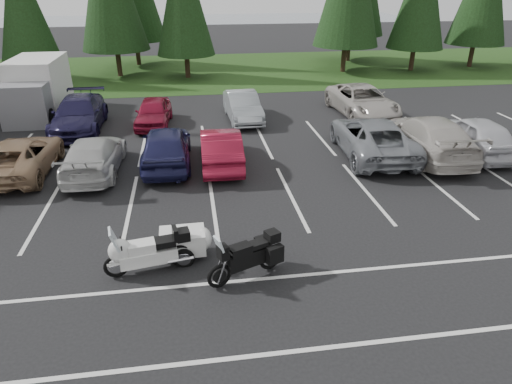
% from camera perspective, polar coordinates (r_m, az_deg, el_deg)
% --- Properties ---
extents(ground, '(120.00, 120.00, 0.00)m').
position_cam_1_polar(ground, '(14.50, -7.17, -3.10)').
color(ground, black).
rests_on(ground, ground).
extents(grass_strip, '(80.00, 16.00, 0.01)m').
position_cam_1_polar(grass_strip, '(37.38, -8.54, 14.71)').
color(grass_strip, '#1B3A12').
rests_on(grass_strip, ground).
extents(lake_water, '(70.00, 50.00, 0.02)m').
position_cam_1_polar(lake_water, '(68.21, -5.37, 19.72)').
color(lake_water, gray).
rests_on(lake_water, ground).
extents(box_truck, '(2.40, 5.60, 2.90)m').
position_cam_1_polar(box_truck, '(27.01, -25.93, 11.45)').
color(box_truck, silver).
rests_on(box_truck, ground).
extents(stall_markings, '(32.00, 16.00, 0.01)m').
position_cam_1_polar(stall_markings, '(16.28, -7.43, 0.27)').
color(stall_markings, silver).
rests_on(stall_markings, ground).
extents(conifer_3, '(3.87, 3.87, 9.02)m').
position_cam_1_polar(conifer_3, '(35.73, -27.31, 20.40)').
color(conifer_3, '#332316').
rests_on(conifer_3, ground).
extents(car_near_2, '(2.34, 4.94, 1.36)m').
position_cam_1_polar(car_near_2, '(19.45, -27.35, 3.98)').
color(car_near_2, '#987858').
rests_on(car_near_2, ground).
extents(car_near_3, '(2.05, 4.80, 1.38)m').
position_cam_1_polar(car_near_3, '(18.41, -19.61, 4.33)').
color(car_near_3, '#B8B8B6').
rests_on(car_near_3, ground).
extents(car_near_4, '(1.96, 4.73, 1.60)m').
position_cam_1_polar(car_near_4, '(18.35, -11.15, 5.66)').
color(car_near_4, '#1B1C45').
rests_on(car_near_4, ground).
extents(car_near_5, '(1.61, 4.44, 1.45)m').
position_cam_1_polar(car_near_5, '(18.10, -4.45, 5.55)').
color(car_near_5, maroon).
rests_on(car_near_5, ground).
extents(car_near_6, '(3.06, 5.88, 1.58)m').
position_cam_1_polar(car_near_6, '(19.66, 14.35, 6.67)').
color(car_near_6, gray).
rests_on(car_near_6, ground).
extents(car_near_7, '(2.59, 5.85, 1.67)m').
position_cam_1_polar(car_near_7, '(20.29, 20.65, 6.52)').
color(car_near_7, '#B6AFA7').
rests_on(car_near_7, ground).
extents(car_near_8, '(2.15, 4.78, 1.60)m').
position_cam_1_polar(car_near_8, '(21.38, 25.73, 6.43)').
color(car_near_8, silver).
rests_on(car_near_8, ground).
extents(car_far_1, '(2.28, 5.45, 1.57)m').
position_cam_1_polar(car_far_1, '(23.91, -21.26, 9.04)').
color(car_far_1, '#191637').
rests_on(car_far_1, ground).
extents(car_far_2, '(1.88, 4.08, 1.35)m').
position_cam_1_polar(car_far_2, '(23.65, -12.70, 9.71)').
color(car_far_2, maroon).
rests_on(car_far_2, ground).
extents(car_far_3, '(1.73, 4.43, 1.44)m').
position_cam_1_polar(car_far_3, '(23.96, -1.67, 10.63)').
color(car_far_3, gray).
rests_on(car_far_3, ground).
extents(car_far_4, '(2.86, 5.66, 1.54)m').
position_cam_1_polar(car_far_4, '(25.55, 13.14, 11.05)').
color(car_far_4, '#B3ACA4').
rests_on(car_far_4, ground).
extents(touring_motorcycle, '(2.57, 1.19, 1.37)m').
position_cam_1_polar(touring_motorcycle, '(11.87, -13.39, -6.84)').
color(touring_motorcycle, silver).
rests_on(touring_motorcycle, ground).
extents(cargo_trailer, '(1.75, 1.01, 0.80)m').
position_cam_1_polar(cargo_trailer, '(12.41, -9.13, -6.43)').
color(cargo_trailer, white).
rests_on(cargo_trailer, ground).
extents(adventure_motorcycle, '(2.46, 1.66, 1.42)m').
position_cam_1_polar(adventure_motorcycle, '(11.30, -1.33, -7.71)').
color(adventure_motorcycle, black).
rests_on(adventure_motorcycle, ground).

